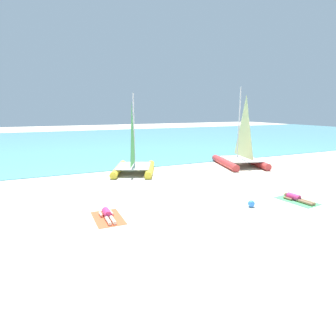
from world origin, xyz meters
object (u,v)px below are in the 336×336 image
object	(u,v)px
sunbather_right	(296,198)
towel_right	(297,201)
sailboat_red	(240,154)
towel_left	(108,218)
beach_ball	(251,204)
sailboat_yellow	(134,161)
sunbather_left	(108,214)

from	to	relation	value
sunbather_right	towel_right	bearing A→B (deg)	-90.00
towel_right	sunbather_right	distance (m)	0.14
sailboat_red	sunbather_right	size ratio (longest dim) A/B	3.80
towel_left	towel_right	bearing A→B (deg)	-10.50
sunbather_right	beach_ball	world-z (taller)	beach_ball
sailboat_yellow	sunbather_left	xyz separation A→B (m)	(-3.54, -7.44, -0.67)
sunbather_left	sunbather_right	xyz separation A→B (m)	(8.73, -1.62, 0.00)
towel_right	sailboat_yellow	bearing A→B (deg)	119.68
sunbather_left	beach_ball	distance (m)	6.33
towel_right	beach_ball	world-z (taller)	beach_ball
sunbather_left	beach_ball	bearing A→B (deg)	-12.30
sunbather_left	sunbather_right	bearing A→B (deg)	-9.74
sailboat_red	towel_left	size ratio (longest dim) A/B	3.14
sunbather_right	beach_ball	xyz separation A→B (m)	(-2.57, 0.19, 0.03)
towel_left	towel_right	distance (m)	8.89
sailboat_yellow	sunbather_right	world-z (taller)	sailboat_yellow
towel_left	sunbather_right	size ratio (longest dim) A/B	1.21
towel_left	sunbather_left	distance (m)	0.14
sailboat_yellow	sunbather_left	world-z (taller)	sailboat_yellow
sailboat_red	towel_right	distance (m)	8.67
sailboat_yellow	sailboat_red	xyz separation A→B (m)	(8.24, -1.06, 0.08)
sailboat_yellow	beach_ball	distance (m)	9.28
sailboat_yellow	sailboat_red	size ratio (longest dim) A/B	0.91
towel_right	sailboat_red	bearing A→B (deg)	69.39
sailboat_red	sunbather_left	bearing A→B (deg)	-136.44
beach_ball	sunbather_right	bearing A→B (deg)	-4.22
sailboat_red	sunbather_right	distance (m)	8.60
sunbather_left	towel_right	world-z (taller)	sunbather_left
sailboat_yellow	towel_right	xyz separation A→B (m)	(5.20, -9.13, -0.80)
towel_left	sunbather_right	xyz separation A→B (m)	(8.73, -1.55, 0.13)
sunbather_left	beach_ball	xyz separation A→B (m)	(6.16, -1.43, 0.03)
towel_left	beach_ball	size ratio (longest dim) A/B	6.06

